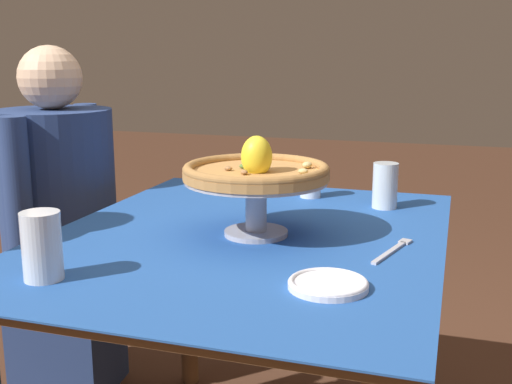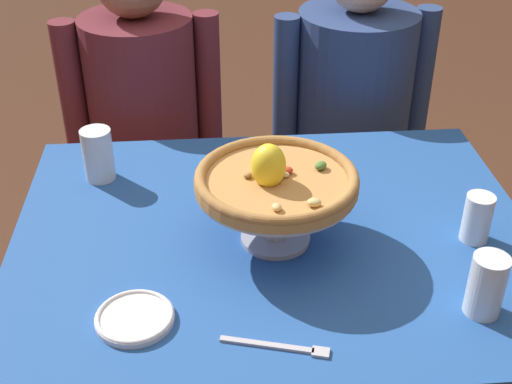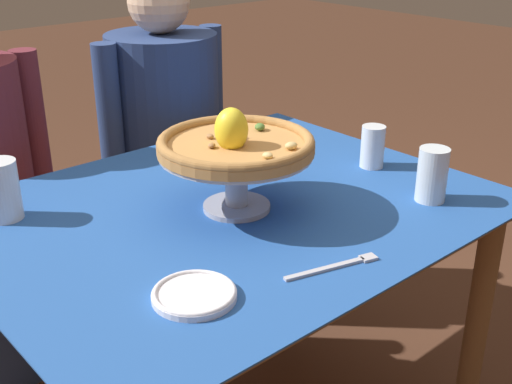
{
  "view_description": "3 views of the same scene",
  "coord_description": "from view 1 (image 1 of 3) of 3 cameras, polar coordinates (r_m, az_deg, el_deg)",
  "views": [
    {
      "loc": [
        -1.41,
        -0.48,
        1.17
      ],
      "look_at": [
        0.04,
        -0.01,
        0.83
      ],
      "focal_mm": 44.35,
      "sensor_mm": 36.0,
      "label": 1
    },
    {
      "loc": [
        -0.14,
        -1.25,
        1.65
      ],
      "look_at": [
        -0.04,
        0.02,
        0.83
      ],
      "focal_mm": 48.04,
      "sensor_mm": 36.0,
      "label": 2
    },
    {
      "loc": [
        -0.86,
        -1.07,
        1.37
      ],
      "look_at": [
        0.03,
        -0.05,
        0.78
      ],
      "focal_mm": 45.45,
      "sensor_mm": 36.0,
      "label": 3
    }
  ],
  "objects": [
    {
      "name": "side_plate",
      "position": [
        1.21,
        6.52,
        -8.24
      ],
      "size": [
        0.15,
        0.15,
        0.02
      ],
      "color": "white",
      "rests_on": "dining_table"
    },
    {
      "name": "water_glass_front_right",
      "position": [
        1.83,
        11.55,
        0.31
      ],
      "size": [
        0.07,
        0.07,
        0.13
      ],
      "color": "silver",
      "rests_on": "dining_table"
    },
    {
      "name": "water_glass_back_left",
      "position": [
        1.3,
        -18.73,
        -4.93
      ],
      "size": [
        0.08,
        0.08,
        0.14
      ],
      "color": "white",
      "rests_on": "dining_table"
    },
    {
      "name": "diner_right",
      "position": [
        2.23,
        -17.23,
        -3.01
      ],
      "size": [
        0.53,
        0.41,
        1.19
      ],
      "color": "navy",
      "rests_on": "ground"
    },
    {
      "name": "pizza",
      "position": [
        1.5,
        -0.02,
        1.97
      ],
      "size": [
        0.35,
        0.35,
        0.11
      ],
      "color": "#BC8447",
      "rests_on": "pizza_stand"
    },
    {
      "name": "water_glass_side_right",
      "position": [
        1.94,
        4.94,
        1.0
      ],
      "size": [
        0.06,
        0.06,
        0.11
      ],
      "color": "white",
      "rests_on": "dining_table"
    },
    {
      "name": "dining_table",
      "position": [
        1.58,
        -0.88,
        -7.52
      ],
      "size": [
        1.18,
        0.94,
        0.73
      ],
      "color": "brown",
      "rests_on": "ground"
    },
    {
      "name": "dinner_fork",
      "position": [
        1.45,
        12.31,
        -5.1
      ],
      "size": [
        0.2,
        0.07,
        0.01
      ],
      "color": "#B7B7C1",
      "rests_on": "dining_table"
    },
    {
      "name": "pizza_stand",
      "position": [
        1.51,
        -0.04,
        -0.35
      ],
      "size": [
        0.34,
        0.34,
        0.14
      ],
      "color": "#B7B7C1",
      "rests_on": "dining_table"
    }
  ]
}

